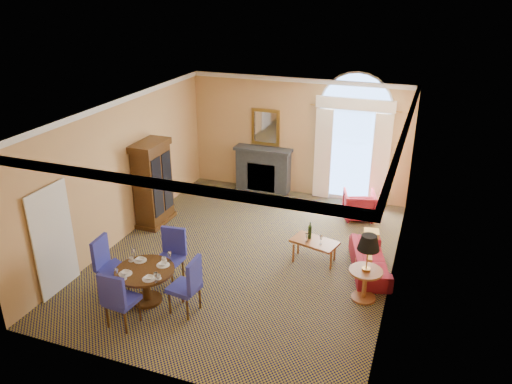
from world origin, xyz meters
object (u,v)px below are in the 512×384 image
(armoire, at_px, (153,185))
(armchair, at_px, (359,205))
(sofa, at_px, (370,260))
(coffee_table, at_px, (314,242))
(dining_table, at_px, (145,277))
(side_table, at_px, (367,259))

(armoire, relative_size, armchair, 2.68)
(sofa, relative_size, armchair, 2.23)
(armoire, distance_m, armchair, 5.09)
(armoire, distance_m, sofa, 5.34)
(coffee_table, bearing_deg, sofa, 16.04)
(dining_table, xyz_separation_m, armchair, (3.10, 4.89, -0.16))
(dining_table, xyz_separation_m, coffee_table, (2.55, 2.47, -0.06))
(armchair, bearing_deg, sofa, 88.03)
(armchair, distance_m, coffee_table, 2.48)
(armoire, bearing_deg, sofa, -4.68)
(coffee_table, relative_size, side_table, 0.80)
(side_table, bearing_deg, sofa, 92.75)
(side_table, bearing_deg, dining_table, -158.84)
(armchair, distance_m, side_table, 3.53)
(armoire, xyz_separation_m, armchair, (4.65, 1.96, -0.64))
(coffee_table, bearing_deg, armoire, -171.79)
(armoire, height_order, armchair, armoire)
(side_table, bearing_deg, coffee_table, 140.27)
(sofa, bearing_deg, dining_table, 107.94)
(armchair, bearing_deg, coffee_table, 60.74)
(armoire, relative_size, dining_table, 1.90)
(armoire, distance_m, dining_table, 3.35)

